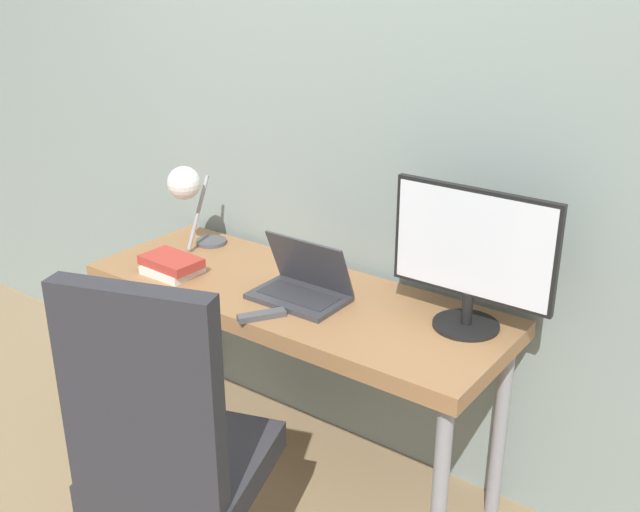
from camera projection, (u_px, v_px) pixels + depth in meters
name	position (u px, v px, depth m)	size (l,w,h in m)	color
ground_plane	(248.00, 507.00, 2.76)	(12.00, 12.00, 0.00)	#937A56
wall_back	(349.00, 128.00, 2.74)	(8.00, 0.05, 2.60)	gray
desk	(293.00, 310.00, 2.71)	(1.59, 0.57, 0.77)	#996B42
laptop	(302.00, 286.00, 2.61)	(0.33, 0.22, 0.22)	#38383D
monitor	(472.00, 253.00, 2.33)	(0.54, 0.22, 0.47)	black
desk_lamp	(187.00, 190.00, 2.93)	(0.13, 0.26, 0.36)	#4C4C51
office_chair	(167.00, 443.00, 2.10)	(0.62, 0.62, 1.15)	black
book_stack	(172.00, 265.00, 2.82)	(0.23, 0.16, 0.07)	silver
tv_remote	(262.00, 315.00, 2.48)	(0.12, 0.16, 0.02)	#4C4C51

